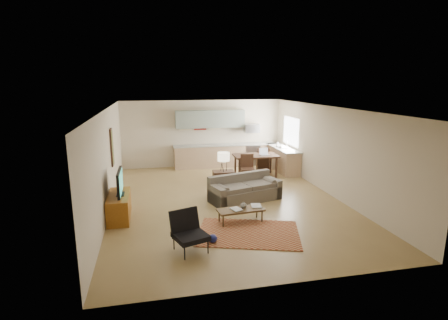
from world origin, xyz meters
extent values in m
plane|color=olive|center=(0.00, 0.00, 0.00)|extent=(9.00, 9.00, 0.00)
plane|color=white|center=(0.00, 0.00, 2.70)|extent=(9.00, 9.00, 0.00)
plane|color=beige|center=(0.00, 4.50, 1.35)|extent=(6.50, 0.00, 6.50)
plane|color=beige|center=(0.00, -4.50, 1.35)|extent=(6.50, 0.00, 6.50)
plane|color=beige|center=(-3.25, 0.00, 1.35)|extent=(0.00, 9.00, 9.00)
plane|color=beige|center=(3.25, 0.00, 1.35)|extent=(0.00, 9.00, 9.00)
cube|color=#A5A8AD|center=(2.00, 4.18, 0.45)|extent=(0.62, 0.62, 0.90)
cube|color=#A5A8AD|center=(2.00, 4.20, 1.55)|extent=(0.62, 0.40, 0.35)
cube|color=gray|center=(0.30, 4.33, 1.95)|extent=(2.80, 0.34, 0.70)
cube|color=white|center=(3.23, 3.00, 1.55)|extent=(0.02, 1.40, 1.05)
cube|color=maroon|center=(0.00, -2.37, 0.01)|extent=(2.68, 2.22, 0.02)
imported|color=maroon|center=(-0.23, -1.76, 0.36)|extent=(0.41, 0.44, 0.03)
imported|color=navy|center=(0.30, -1.57, 0.36)|extent=(0.36, 0.42, 0.03)
imported|color=black|center=(0.08, -1.64, 0.43)|extent=(0.24, 0.24, 0.18)
imported|color=#F2E5BD|center=(2.83, 3.30, 1.02)|extent=(0.10, 0.10, 0.19)
camera|label=1|loc=(-2.12, -9.57, 3.41)|focal=28.00mm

